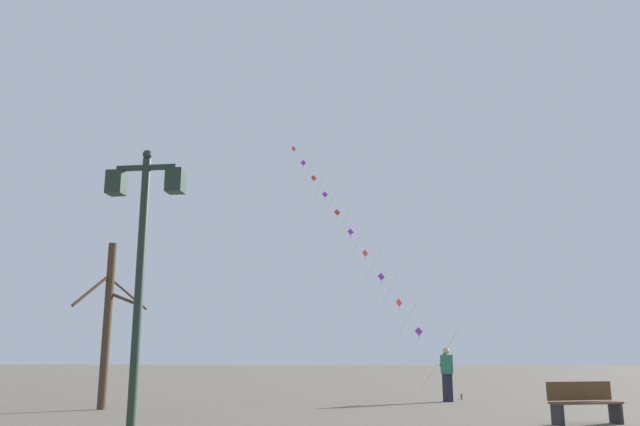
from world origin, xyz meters
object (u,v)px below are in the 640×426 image
(kite_flyer, at_px, (447,373))
(park_bench, at_px, (584,403))
(kite_train, at_px, (354,237))
(twin_lantern_lamp_post, at_px, (142,237))
(bare_tree, at_px, (108,321))

(kite_flyer, xyz_separation_m, park_bench, (2.44, -6.64, -0.45))
(kite_flyer, bearing_deg, kite_train, -1.40)
(kite_train, bearing_deg, twin_lantern_lamp_post, -96.83)
(twin_lantern_lamp_post, distance_m, kite_train, 19.20)
(kite_train, distance_m, park_bench, 16.11)
(kite_train, xyz_separation_m, park_bench, (5.87, -13.61, -6.31))
(bare_tree, bearing_deg, kite_flyer, 23.39)
(bare_tree, distance_m, park_bench, 12.56)
(kite_train, bearing_deg, park_bench, -66.66)
(kite_flyer, height_order, park_bench, kite_flyer)
(bare_tree, height_order, park_bench, bare_tree)
(twin_lantern_lamp_post, distance_m, park_bench, 10.04)
(kite_flyer, relative_size, park_bench, 1.03)
(kite_train, xyz_separation_m, bare_tree, (-6.29, -11.18, -4.34))
(kite_flyer, xyz_separation_m, bare_tree, (-9.73, -4.21, 1.51))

